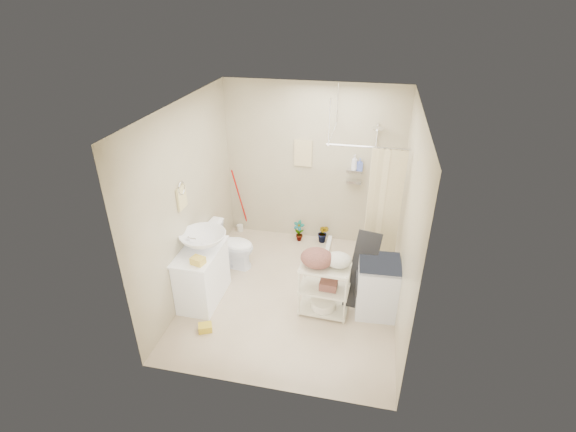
% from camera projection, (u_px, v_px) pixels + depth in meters
% --- Properties ---
extents(floor, '(3.20, 3.20, 0.00)m').
position_uv_depth(floor, '(292.00, 294.00, 5.83)').
color(floor, beige).
rests_on(floor, ground).
extents(ceiling, '(2.80, 3.20, 0.04)m').
position_uv_depth(ceiling, '(293.00, 107.00, 4.60)').
color(ceiling, silver).
rests_on(ceiling, ground).
extents(wall_back, '(2.80, 0.04, 2.60)m').
position_uv_depth(wall_back, '(312.00, 166.00, 6.59)').
color(wall_back, '#B9AF8F').
rests_on(wall_back, ground).
extents(wall_front, '(2.80, 0.04, 2.60)m').
position_uv_depth(wall_front, '(258.00, 290.00, 3.84)').
color(wall_front, '#B9AF8F').
rests_on(wall_front, ground).
extents(wall_left, '(0.04, 3.20, 2.60)m').
position_uv_depth(wall_left, '(188.00, 201.00, 5.47)').
color(wall_left, '#B9AF8F').
rests_on(wall_left, ground).
extents(wall_right, '(0.04, 3.20, 2.60)m').
position_uv_depth(wall_right, '(408.00, 223.00, 4.96)').
color(wall_right, '#B9AF8F').
rests_on(wall_right, ground).
extents(vanity, '(0.50, 0.88, 0.77)m').
position_uv_depth(vanity, '(202.00, 275.00, 5.57)').
color(vanity, white).
rests_on(vanity, ground).
extents(sink, '(0.64, 0.64, 0.21)m').
position_uv_depth(sink, '(203.00, 240.00, 5.42)').
color(sink, white).
rests_on(sink, vanity).
extents(counter_basket, '(0.19, 0.16, 0.09)m').
position_uv_depth(counter_basket, '(198.00, 261.00, 5.11)').
color(counter_basket, gold).
rests_on(counter_basket, vanity).
extents(floor_basket, '(0.29, 0.26, 0.13)m').
position_uv_depth(floor_basket, '(205.00, 327.00, 5.17)').
color(floor_basket, gold).
rests_on(floor_basket, ground).
extents(toilet, '(0.73, 0.46, 0.71)m').
position_uv_depth(toilet, '(231.00, 245.00, 6.29)').
color(toilet, white).
rests_on(toilet, ground).
extents(mop, '(0.12, 0.12, 1.19)m').
position_uv_depth(mop, '(238.00, 201.00, 7.08)').
color(mop, '#B60B06').
rests_on(mop, ground).
extents(potted_plant_a, '(0.21, 0.16, 0.37)m').
position_uv_depth(potted_plant_a, '(299.00, 231.00, 7.00)').
color(potted_plant_a, brown).
rests_on(potted_plant_a, ground).
extents(potted_plant_b, '(0.23, 0.21, 0.34)m').
position_uv_depth(potted_plant_b, '(323.00, 233.00, 6.95)').
color(potted_plant_b, brown).
rests_on(potted_plant_b, ground).
extents(hanging_towel, '(0.28, 0.03, 0.42)m').
position_uv_depth(hanging_towel, '(303.00, 153.00, 6.51)').
color(hanging_towel, beige).
rests_on(hanging_towel, wall_back).
extents(towel_ring, '(0.04, 0.22, 0.34)m').
position_uv_depth(towel_ring, '(181.00, 196.00, 5.21)').
color(towel_ring, '#E2D187').
rests_on(towel_ring, wall_left).
extents(tp_holder, '(0.08, 0.12, 0.14)m').
position_uv_depth(tp_holder, '(197.00, 237.00, 5.78)').
color(tp_holder, white).
rests_on(tp_holder, wall_left).
extents(shower, '(1.10, 1.10, 2.10)m').
position_uv_depth(shower, '(364.00, 200.00, 6.08)').
color(shower, white).
rests_on(shower, ground).
extents(shampoo_bottle_a, '(0.12, 0.12, 0.24)m').
position_uv_depth(shampoo_bottle_a, '(354.00, 162.00, 6.32)').
color(shampoo_bottle_a, silver).
rests_on(shampoo_bottle_a, shower).
extents(shampoo_bottle_b, '(0.10, 0.10, 0.18)m').
position_uv_depth(shampoo_bottle_b, '(360.00, 164.00, 6.34)').
color(shampoo_bottle_b, '#5064B9').
rests_on(shampoo_bottle_b, shower).
extents(washing_machine, '(0.55, 0.57, 0.76)m').
position_uv_depth(washing_machine, '(377.00, 287.00, 5.36)').
color(washing_machine, silver).
rests_on(washing_machine, ground).
extents(laundry_rack, '(0.65, 0.40, 0.86)m').
position_uv_depth(laundry_rack, '(324.00, 285.00, 5.30)').
color(laundry_rack, beige).
rests_on(laundry_rack, ground).
extents(ironing_board, '(0.31, 0.10, 1.09)m').
position_uv_depth(ironing_board, '(362.00, 270.00, 5.40)').
color(ironing_board, black).
rests_on(ironing_board, ground).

